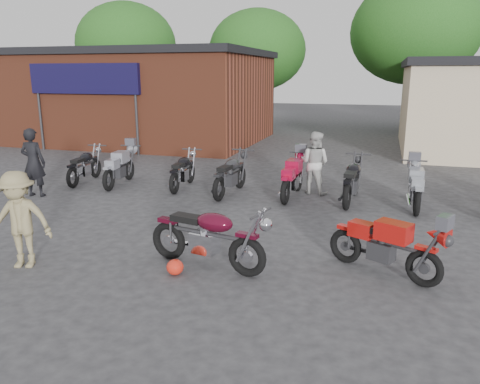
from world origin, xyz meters
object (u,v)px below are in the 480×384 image
(row_bike_3, at_px, (231,172))
(person_tan, at_px, (20,220))
(helmet, at_px, (175,267))
(row_bike_2, at_px, (183,169))
(row_bike_5, at_px, (352,178))
(row_bike_0, at_px, (85,164))
(person_dark, at_px, (33,163))
(row_bike_1, at_px, (119,165))
(row_bike_6, at_px, (415,185))
(vintage_motorcycle, at_px, (208,233))
(row_bike_4, at_px, (293,175))
(person_light, at_px, (314,163))
(sportbike, at_px, (386,243))

(row_bike_3, bearing_deg, person_tan, 166.22)
(helmet, height_order, row_bike_2, row_bike_2)
(row_bike_5, bearing_deg, helmet, 159.93)
(row_bike_0, xyz_separation_m, row_bike_5, (7.86, 0.10, 0.05))
(person_dark, height_order, person_tan, person_dark)
(person_dark, distance_m, row_bike_2, 3.97)
(row_bike_0, height_order, row_bike_1, row_bike_1)
(person_dark, relative_size, row_bike_3, 0.87)
(helmet, xyz_separation_m, row_bike_0, (-5.42, 5.36, 0.43))
(helmet, relative_size, person_dark, 0.15)
(row_bike_1, height_order, row_bike_6, row_bike_1)
(vintage_motorcycle, bearing_deg, row_bike_3, 115.36)
(person_dark, xyz_separation_m, row_bike_4, (6.61, 1.90, -0.32))
(person_tan, xyz_separation_m, row_bike_1, (-1.63, 5.81, -0.25))
(person_light, distance_m, row_bike_6, 2.67)
(sportbike, bearing_deg, row_bike_6, 108.22)
(person_dark, height_order, row_bike_4, person_dark)
(row_bike_5, bearing_deg, row_bike_1, 94.78)
(vintage_motorcycle, relative_size, person_tan, 1.30)
(row_bike_0, bearing_deg, row_bike_5, -96.57)
(vintage_motorcycle, xyz_separation_m, row_bike_2, (-2.73, 5.14, -0.07))
(person_light, relative_size, row_bike_0, 0.88)
(vintage_motorcycle, relative_size, row_bike_4, 1.05)
(row_bike_2, height_order, row_bike_5, row_bike_5)
(row_bike_2, bearing_deg, person_tan, 172.23)
(vintage_motorcycle, bearing_deg, sportbike, 23.08)
(row_bike_2, distance_m, row_bike_4, 3.20)
(helmet, xyz_separation_m, row_bike_6, (3.94, 5.35, 0.44))
(person_dark, bearing_deg, row_bike_0, -105.44)
(sportbike, xyz_separation_m, helmet, (-3.27, -1.01, -0.43))
(row_bike_5, bearing_deg, row_bike_4, 93.74)
(person_light, distance_m, row_bike_5, 1.23)
(person_dark, relative_size, row_bike_4, 0.89)
(row_bike_3, bearing_deg, row_bike_5, -83.14)
(row_bike_6, bearing_deg, person_light, 74.13)
(person_dark, relative_size, row_bike_2, 0.95)
(row_bike_4, bearing_deg, row_bike_6, -89.75)
(person_dark, relative_size, row_bike_0, 0.94)
(row_bike_4, bearing_deg, vintage_motorcycle, 176.99)
(person_tan, xyz_separation_m, row_bike_2, (0.31, 6.01, -0.27))
(row_bike_3, distance_m, row_bike_6, 4.72)
(person_light, distance_m, row_bike_0, 6.84)
(row_bike_3, bearing_deg, row_bike_6, -85.31)
(person_light, bearing_deg, vintage_motorcycle, 96.32)
(row_bike_4, bearing_deg, row_bike_3, 98.11)
(person_light, height_order, row_bike_2, person_light)
(row_bike_2, relative_size, row_bike_4, 0.94)
(row_bike_1, bearing_deg, helmet, -149.29)
(sportbike, height_order, person_dark, person_dark)
(sportbike, bearing_deg, row_bike_3, 160.35)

